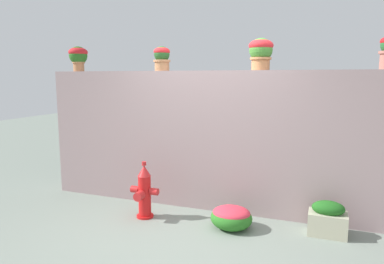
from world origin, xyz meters
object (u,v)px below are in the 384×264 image
object	(u,v)px
potted_plant_2	(261,51)
flower_bush_left	(231,217)
potted_plant_0	(78,56)
fire_hydrant	(144,193)
potted_plant_1	(162,57)
planter_box	(328,219)

from	to	relation	value
potted_plant_2	flower_bush_left	world-z (taller)	potted_plant_2
potted_plant_0	fire_hydrant	xyz separation A→B (m)	(1.55, -0.73, -1.90)
potted_plant_1	flower_bush_left	size ratio (longest dim) A/B	0.67
potted_plant_0	fire_hydrant	world-z (taller)	potted_plant_0
fire_hydrant	planter_box	size ratio (longest dim) A/B	1.73
fire_hydrant	planter_box	world-z (taller)	fire_hydrant
fire_hydrant	flower_bush_left	size ratio (longest dim) A/B	1.46
flower_bush_left	planter_box	bearing A→B (deg)	10.77
potted_plant_0	planter_box	xyz separation A→B (m)	(3.91, -0.45, -2.05)
potted_plant_2	potted_plant_1	bearing A→B (deg)	-177.49
flower_bush_left	fire_hydrant	bearing A→B (deg)	-176.98
potted_plant_2	fire_hydrant	world-z (taller)	potted_plant_2
potted_plant_2	flower_bush_left	distance (m)	2.23
potted_plant_0	potted_plant_1	world-z (taller)	potted_plant_0
potted_plant_1	fire_hydrant	size ratio (longest dim) A/B	0.46
potted_plant_2	fire_hydrant	xyz separation A→B (m)	(-1.40, -0.77, -1.90)
potted_plant_0	potted_plant_2	size ratio (longest dim) A/B	0.94
potted_plant_1	fire_hydrant	distance (m)	1.99
fire_hydrant	planter_box	distance (m)	2.38
fire_hydrant	planter_box	bearing A→B (deg)	6.83
potted_plant_0	planter_box	world-z (taller)	potted_plant_0
flower_bush_left	planter_box	size ratio (longest dim) A/B	1.18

